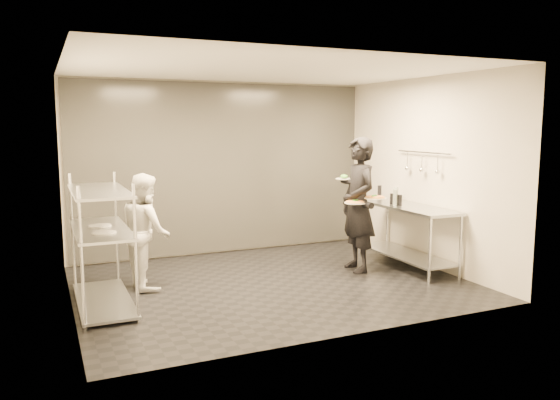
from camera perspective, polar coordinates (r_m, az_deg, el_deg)
name	(u,v)px	position (r m, az deg, el deg)	size (l,w,h in m)	color
room_shell	(241,172)	(8.21, -4.12, 2.93)	(5.00, 4.00, 2.80)	black
pass_rack	(101,241)	(6.68, -18.16, -4.04)	(0.60, 1.60, 1.50)	silver
prep_counter	(407,225)	(8.31, 13.09, -2.58)	(0.60, 1.80, 0.92)	silver
utensil_rail	(422,163)	(8.35, 14.65, 3.79)	(0.07, 1.20, 0.31)	silver
waiter	(358,205)	(7.91, 8.18, -0.49)	(0.70, 0.46, 1.93)	black
chef	(146,231)	(7.26, -13.86, -3.13)	(0.72, 0.56, 1.49)	silver
pizza_plate_near	(355,202)	(7.68, 7.84, -0.23)	(0.29, 0.29, 0.05)	silver
pizza_plate_far	(375,197)	(7.81, 9.90, 0.27)	(0.31, 0.31, 0.05)	silver
salad_plate	(344,177)	(8.06, 6.71, 2.37)	(0.25, 0.25, 0.07)	silver
pos_monitor	(396,200)	(8.28, 12.02, 0.05)	(0.05, 0.23, 0.16)	black
bottle_green	(395,198)	(8.21, 11.93, 0.25)	(0.07, 0.07, 0.24)	#909D90
bottle_clear	(396,194)	(8.71, 12.03, 0.62)	(0.07, 0.07, 0.22)	#909D90
bottle_dark	(379,192)	(8.93, 10.35, 0.82)	(0.06, 0.06, 0.22)	black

